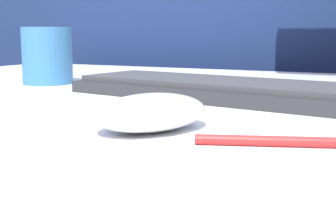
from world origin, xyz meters
TOP-DOWN VIEW (x-y plane):
  - partition_panel at (0.00, 0.62)m, footprint 5.00×0.03m
  - computer_mouse_near at (-0.04, -0.19)m, footprint 0.11×0.13m
  - keyboard at (-0.07, 0.03)m, footprint 0.41×0.19m
  - mug at (-0.38, 0.07)m, footprint 0.08×0.08m
  - pen at (0.08, -0.20)m, footprint 0.14×0.06m

SIDE VIEW (x-z plane):
  - partition_panel at x=0.00m, z-range 0.00..1.09m
  - pen at x=0.08m, z-range 0.72..0.73m
  - keyboard at x=-0.07m, z-range 0.72..0.74m
  - computer_mouse_near at x=-0.04m, z-range 0.72..0.75m
  - mug at x=-0.38m, z-range 0.72..0.81m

